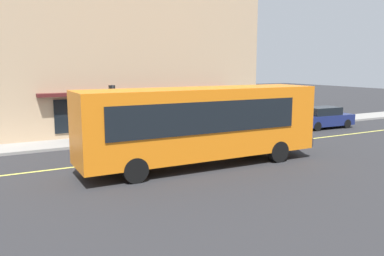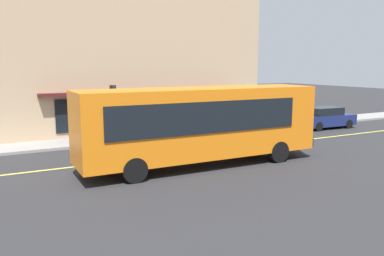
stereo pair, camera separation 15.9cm
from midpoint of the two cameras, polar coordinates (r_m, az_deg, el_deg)
name	(u,v)px [view 2 (the right image)]	position (r m, az deg, el deg)	size (l,w,h in m)	color
ground	(184,154)	(20.11, -0.98, -3.80)	(120.00, 120.00, 0.00)	#28282B
sidewalk	(147,137)	(24.68, -6.38, -1.25)	(80.00, 2.52, 0.15)	gray
lane_centre_stripe	(184,154)	(20.10, -0.98, -3.79)	(36.00, 0.16, 0.01)	#D8D14C
storefront_building	(119,24)	(29.95, -10.34, 14.67)	(18.30, 9.63, 14.95)	tan
bus	(202,122)	(17.48, 1.68, 0.87)	(11.15, 2.67, 3.50)	orange
traffic_light	(113,99)	(23.19, -11.16, 4.10)	(0.30, 0.52, 3.20)	#2D2D33
car_navy	(325,118)	(29.82, 18.90, 1.40)	(4.36, 1.98, 1.52)	navy
pedestrian_by_curb	(215,112)	(27.69, 3.54, 2.37)	(0.34, 0.34, 1.82)	black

